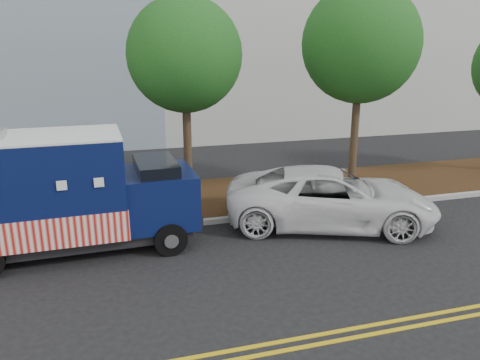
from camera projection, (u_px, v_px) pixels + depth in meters
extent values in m
plane|color=black|center=(149.00, 251.00, 11.82)|extent=(120.00, 120.00, 0.00)
cube|color=#9E9E99|center=(144.00, 228.00, 13.09)|extent=(120.00, 0.18, 0.15)
cube|color=#321E0E|center=(138.00, 204.00, 15.03)|extent=(120.00, 4.00, 0.15)
cylinder|color=#38281C|center=(188.00, 147.00, 14.56)|extent=(0.26, 0.26, 3.88)
sphere|color=#174E16|center=(185.00, 55.00, 13.77)|extent=(3.41, 3.41, 3.41)
cylinder|color=#38281C|center=(354.00, 136.00, 15.82)|extent=(0.26, 0.26, 4.09)
sphere|color=#174E16|center=(361.00, 44.00, 14.99)|extent=(3.80, 3.80, 3.80)
cube|color=black|center=(79.00, 234.00, 11.81)|extent=(5.54, 2.02, 0.27)
cube|color=#091341|center=(35.00, 186.00, 11.17)|extent=(4.18, 2.37, 2.35)
cube|color=red|center=(39.00, 219.00, 11.40)|extent=(4.22, 2.43, 0.73)
cube|color=white|center=(28.00, 137.00, 10.83)|extent=(4.18, 2.37, 0.06)
cube|color=#091341|center=(159.00, 196.00, 12.18)|extent=(1.82, 2.16, 1.37)
cube|color=black|center=(156.00, 172.00, 11.98)|extent=(1.03, 1.94, 0.64)
cube|color=black|center=(193.00, 209.00, 12.57)|extent=(0.13, 1.96, 0.29)
cube|color=#B7B7BA|center=(51.00, 171.00, 12.31)|extent=(1.76, 0.09, 1.08)
cylinder|color=black|center=(170.00, 239.00, 11.52)|extent=(0.83, 0.30, 0.82)
cylinder|color=black|center=(159.00, 212.00, 13.35)|extent=(0.83, 0.30, 0.82)
cylinder|color=black|center=(0.00, 229.00, 12.15)|extent=(0.83, 0.30, 0.82)
imported|color=silver|center=(331.00, 197.00, 13.35)|extent=(6.49, 4.64, 1.64)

